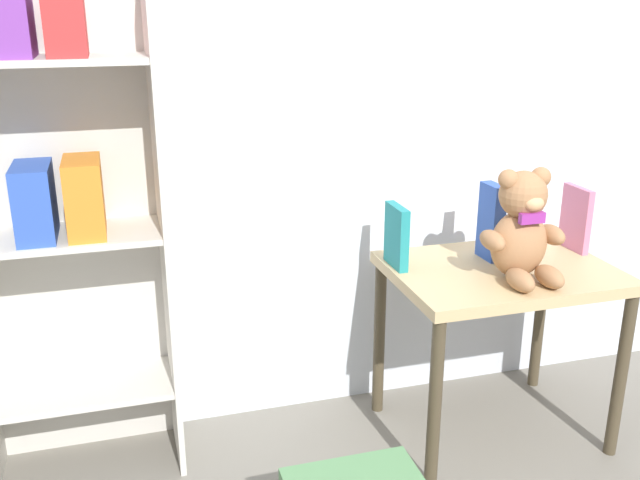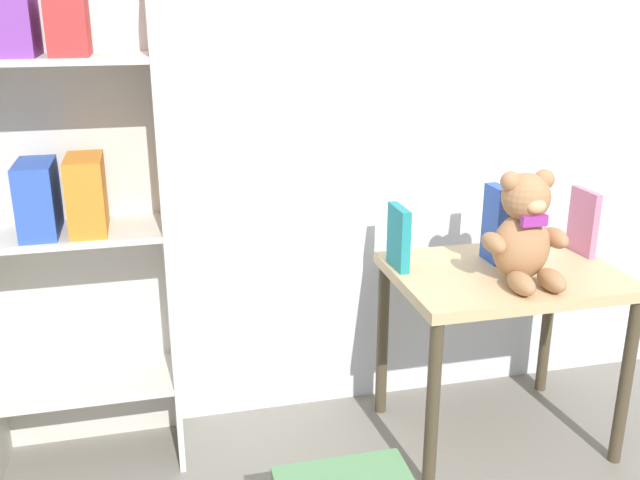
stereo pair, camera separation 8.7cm
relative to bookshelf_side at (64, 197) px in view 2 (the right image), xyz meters
name	(u,v)px [view 2 (the right image)]	position (x,y,z in m)	size (l,w,h in m)	color
wall_back	(369,52)	(0.97, 0.16, 0.38)	(4.80, 0.06, 2.50)	silver
bookshelf_side	(64,197)	(0.00, 0.00, 0.00)	(0.57, 0.29, 1.54)	beige
display_table	(503,294)	(1.31, -0.21, -0.35)	(0.70, 0.52, 0.60)	tan
teddy_bear	(525,232)	(1.32, -0.31, -0.11)	(0.26, 0.24, 0.34)	#A8754C
book_standing_teal	(399,237)	(0.99, -0.11, -0.17)	(0.03, 0.14, 0.20)	teal
book_standing_blue	(495,224)	(1.31, -0.13, -0.14)	(0.04, 0.10, 0.25)	#2D51B7
book_standing_pink	(583,222)	(1.63, -0.13, -0.16)	(0.02, 0.14, 0.22)	#D17093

